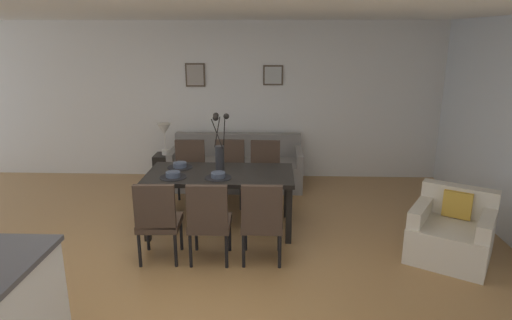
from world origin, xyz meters
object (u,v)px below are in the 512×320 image
object	(u,v)px
sofa	(237,168)
armchair	(451,233)
dining_chair_near_left	(158,218)
dining_chair_mid_right	(265,170)
framed_picture_center	(273,75)
table_lamp	(164,132)
dining_chair_far_left	(209,219)
dining_chair_far_right	(229,169)
bowl_near_right	(180,164)
dining_chair_mid_left	(262,219)
side_table	(167,170)
bowl_near_left	(173,174)
framed_picture_left	(195,75)
dining_chair_near_right	(189,169)
dining_table	(220,179)
centerpiece_vase	(220,150)
bowl_far_left	(218,175)

from	to	relation	value
sofa	armchair	bearing A→B (deg)	-42.37
dining_chair_near_left	armchair	bearing A→B (deg)	4.13
dining_chair_mid_right	framed_picture_center	size ratio (longest dim) A/B	2.84
table_lamp	framed_picture_center	size ratio (longest dim) A/B	1.57
dining_chair_far_left	armchair	bearing A→B (deg)	4.86
armchair	dining_chair_far_right	bearing A→B (deg)	149.48
bowl_near_right	armchair	world-z (taller)	bowl_near_right
dining_chair_mid_left	side_table	size ratio (longest dim) A/B	1.77
bowl_near_right	bowl_near_left	bearing A→B (deg)	-90.00
bowl_near_right	framed_picture_left	world-z (taller)	framed_picture_left
dining_chair_near_right	bowl_near_left	xyz separation A→B (m)	(0.01, -1.05, 0.27)
dining_chair_far_right	framed_picture_center	size ratio (longest dim) A/B	2.84
dining_table	centerpiece_vase	xyz separation A→B (m)	(0.00, 0.00, 0.36)
dining_chair_far_left	dining_chair_mid_left	distance (m)	0.56
dining_chair_mid_left	side_table	bearing A→B (deg)	123.18
bowl_near_left	bowl_near_right	xyz separation A→B (m)	(0.00, 0.40, 0.00)
dining_chair_far_left	side_table	bearing A→B (deg)	112.94
dining_chair_mid_left	dining_chair_far_left	bearing A→B (deg)	-177.98
centerpiece_vase	sofa	world-z (taller)	centerpiece_vase
sofa	framed_picture_left	size ratio (longest dim) A/B	5.47
framed_picture_left	dining_chair_mid_left	bearing A→B (deg)	-68.61
dining_chair_near_right	dining_table	bearing A→B (deg)	-57.07
dining_chair_near_left	bowl_near_right	distance (m)	1.12
dining_chair_far_right	centerpiece_vase	distance (m)	1.01
dining_chair_near_right	centerpiece_vase	size ratio (longest dim) A/B	1.25
dining_chair_near_left	dining_chair_far_left	world-z (taller)	same
dining_chair_mid_right	centerpiece_vase	bearing A→B (deg)	-122.35
dining_chair_mid_right	framed_picture_center	xyz separation A→B (m)	(0.10, 1.30, 1.22)
table_lamp	dining_chair_mid_left	bearing A→B (deg)	-56.82
centerpiece_vase	dining_table	bearing A→B (deg)	-124.65
centerpiece_vase	bowl_near_left	bearing A→B (deg)	-159.54
sofa	dining_chair_near_right	bearing A→B (deg)	-126.84
dining_chair_mid_left	dining_chair_mid_right	bearing A→B (deg)	89.95
dining_chair_mid_right	bowl_near_left	xyz separation A→B (m)	(-1.08, -1.05, 0.27)
dining_table	bowl_near_right	distance (m)	0.59
dining_chair_far_right	bowl_near_left	xyz separation A→B (m)	(-0.56, -1.08, 0.27)
side_table	armchair	world-z (taller)	armchair
dining_chair_near_left	table_lamp	bearing A→B (deg)	101.53
dining_chair_mid_left	centerpiece_vase	bearing A→B (deg)	122.04
framed_picture_left	dining_chair_mid_right	bearing A→B (deg)	-47.80
centerpiece_vase	dining_chair_mid_left	bearing A→B (deg)	-57.96
centerpiece_vase	bowl_far_left	size ratio (longest dim) A/B	4.32
centerpiece_vase	armchair	distance (m)	2.79
bowl_far_left	framed_picture_left	size ratio (longest dim) A/B	0.45
dining_chair_near_left	dining_chair_mid_right	size ratio (longest dim) A/B	1.00
framed_picture_center	dining_chair_far_left	bearing A→B (deg)	-102.34
armchair	dining_table	bearing A→B (deg)	166.01
dining_chair_far_right	sofa	xyz separation A→B (m)	(0.04, 0.80, -0.23)
dining_chair_near_right	bowl_near_left	distance (m)	1.08
dining_table	bowl_near_left	distance (m)	0.59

